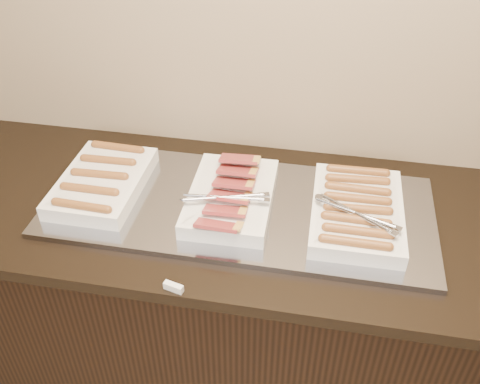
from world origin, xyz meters
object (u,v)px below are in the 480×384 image
(counter, at_px, (231,302))
(warming_tray, at_px, (239,207))
(dish_right, at_px, (357,211))
(dish_left, at_px, (102,182))
(dish_center, at_px, (231,196))

(counter, height_order, warming_tray, warming_tray)
(counter, height_order, dish_right, dish_right)
(dish_left, distance_m, dish_right, 0.81)
(counter, height_order, dish_center, dish_center)
(dish_right, bearing_deg, dish_left, 179.13)
(warming_tray, height_order, dish_left, dish_left)
(warming_tray, distance_m, dish_center, 0.05)
(warming_tray, xyz_separation_m, dish_right, (0.36, -0.00, 0.04))
(counter, distance_m, dish_right, 0.63)
(dish_left, xyz_separation_m, dish_center, (0.42, -0.00, 0.00))
(dish_center, height_order, dish_right, dish_center)
(dish_left, distance_m, dish_center, 0.42)
(counter, bearing_deg, dish_left, 180.00)
(dish_left, xyz_separation_m, dish_right, (0.81, -0.00, 0.00))
(warming_tray, height_order, dish_right, dish_right)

